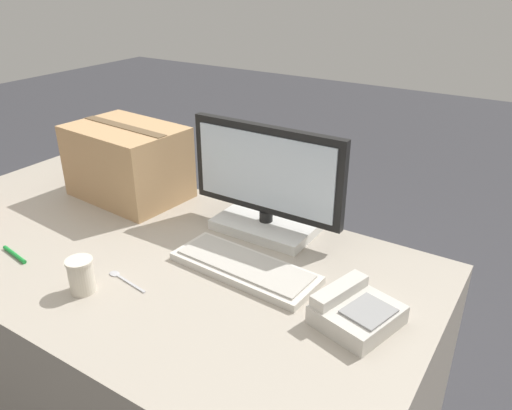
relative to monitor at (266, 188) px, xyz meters
name	(u,v)px	position (x,y,z in m)	size (l,w,h in m)	color
office_desk	(150,342)	(-0.27, -0.31, -0.53)	(1.80, 0.90, 0.76)	#A89E8E
monitor	(266,188)	(0.00, 0.00, 0.00)	(0.53, 0.20, 0.36)	white
keyboard	(244,267)	(0.08, -0.24, -0.14)	(0.44, 0.19, 0.03)	beige
desk_phone	(355,311)	(0.43, -0.29, -0.12)	(0.21, 0.22, 0.08)	beige
paper_cup_right	(81,275)	(-0.23, -0.56, -0.10)	(0.07, 0.07, 0.10)	beige
spoon	(122,278)	(-0.19, -0.46, -0.15)	(0.16, 0.04, 0.00)	#B2B2B7
cardboard_box	(128,162)	(-0.58, -0.04, -0.02)	(0.43, 0.32, 0.27)	tan
pen_marker	(14,254)	(-0.55, -0.55, -0.15)	(0.13, 0.03, 0.01)	#198C33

